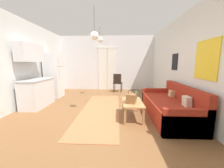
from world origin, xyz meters
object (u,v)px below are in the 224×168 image
at_px(accent_chair, 118,82).
at_px(pendant_lamp_near, 94,36).
at_px(refrigerator, 54,76).
at_px(couch, 171,107).
at_px(coffee_table, 132,104).
at_px(handbag, 131,98).
at_px(pendant_lamp_far, 100,40).
at_px(bamboo_vase, 136,95).

relative_size(accent_chair, pendant_lamp_near, 1.11).
bearing_deg(refrigerator, accent_chair, 22.20).
distance_m(refrigerator, pendant_lamp_near, 3.01).
relative_size(couch, coffee_table, 2.24).
bearing_deg(coffee_table, pendant_lamp_near, 170.06).
distance_m(coffee_table, pendant_lamp_near, 2.00).
height_order(handbag, refrigerator, refrigerator).
bearing_deg(pendant_lamp_near, coffee_table, -9.94).
bearing_deg(handbag, pendant_lamp_near, 163.27).
xyz_separation_m(handbag, pendant_lamp_far, (-1.05, 2.24, 1.78)).
bearing_deg(couch, handbag, -170.54).
relative_size(coffee_table, refrigerator, 0.52).
height_order(coffee_table, accent_chair, accent_chair).
height_order(refrigerator, pendant_lamp_near, pendant_lamp_near).
bearing_deg(pendant_lamp_far, pendant_lamp_near, -86.81).
height_order(couch, coffee_table, couch).
bearing_deg(accent_chair, refrigerator, 31.59).
distance_m(handbag, refrigerator, 3.68).
bearing_deg(bamboo_vase, coffee_table, -116.09).
bearing_deg(handbag, accent_chair, 95.94).
bearing_deg(handbag, refrigerator, 144.08).
distance_m(couch, coffee_table, 1.02).
xyz_separation_m(coffee_table, handbag, (-0.04, -0.11, 0.18)).
xyz_separation_m(coffee_table, pendant_lamp_far, (-1.09, 2.13, 1.95)).
xyz_separation_m(bamboo_vase, refrigerator, (-3.13, 1.81, 0.36)).
height_order(coffee_table, handbag, handbag).
bearing_deg(refrigerator, coffee_table, -34.12).
distance_m(coffee_table, refrigerator, 3.68).
xyz_separation_m(bamboo_vase, pendant_lamp_near, (-1.10, -0.06, 1.56)).
bearing_deg(pendant_lamp_far, couch, -44.48).
xyz_separation_m(coffee_table, pendant_lamp_near, (-0.98, 0.17, 1.73)).
relative_size(bamboo_vase, refrigerator, 0.24).
height_order(bamboo_vase, pendant_lamp_near, pendant_lamp_near).
bearing_deg(refrigerator, handbag, -35.92).
xyz_separation_m(bamboo_vase, accent_chair, (-0.49, 2.88, -0.04)).
xyz_separation_m(handbag, accent_chair, (-0.34, 3.23, -0.05)).
xyz_separation_m(couch, accent_chair, (-1.39, 3.05, 0.22)).
xyz_separation_m(handbag, refrigerator, (-2.97, 2.15, 0.35)).
bearing_deg(couch, accent_chair, 114.54).
xyz_separation_m(accent_chair, pendant_lamp_far, (-0.71, -0.98, 1.83)).
bearing_deg(accent_chair, bamboo_vase, 109.13).
distance_m(refrigerator, pendant_lamp_far, 2.40).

